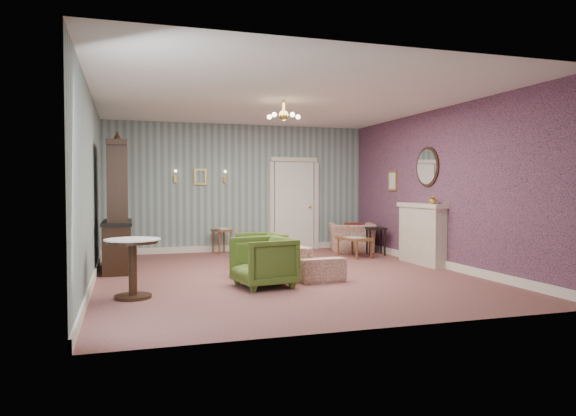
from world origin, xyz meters
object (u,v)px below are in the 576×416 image
object	(u,v)px
olive_chair_c	(261,250)
side_table_black	(376,241)
dresser	(117,203)
wingback_chair	(352,233)
fireplace	(422,234)
sofa_chintz	(302,253)
pedestal_table	(133,268)
olive_chair_a	(263,259)
coffee_table	(354,247)
olive_chair_b	(258,256)

from	to	relation	value
olive_chair_c	side_table_black	xyz separation A→B (m)	(2.89, 1.32, -0.07)
olive_chair_c	dresser	world-z (taller)	dresser
wingback_chair	fireplace	bearing A→B (deg)	118.28
dresser	fireplace	world-z (taller)	dresser
side_table_black	sofa_chintz	bearing A→B (deg)	-140.17
wingback_chair	pedestal_table	size ratio (longest dim) A/B	1.25
olive_chair_a	sofa_chintz	size ratio (longest dim) A/B	0.44
olive_chair_a	side_table_black	distance (m)	4.31
side_table_black	coffee_table	bearing A→B (deg)	-162.32
olive_chair_b	fireplace	bearing A→B (deg)	97.65
olive_chair_c	sofa_chintz	bearing A→B (deg)	33.72
wingback_chair	side_table_black	xyz separation A→B (m)	(0.24, -0.70, -0.13)
olive_chair_a	olive_chair_c	world-z (taller)	olive_chair_a
olive_chair_b	pedestal_table	bearing A→B (deg)	-65.88
dresser	pedestal_table	size ratio (longest dim) A/B	3.02
dresser	sofa_chintz	bearing A→B (deg)	-24.41
sofa_chintz	dresser	size ratio (longest dim) A/B	0.77
pedestal_table	olive_chair_a	bearing A→B (deg)	7.85
olive_chair_c	fireplace	distance (m)	3.11
olive_chair_c	side_table_black	size ratio (longest dim) A/B	1.23
sofa_chintz	coffee_table	bearing A→B (deg)	-49.40
coffee_table	sofa_chintz	bearing A→B (deg)	-134.83
dresser	side_table_black	size ratio (longest dim) A/B	4.00
olive_chair_b	wingback_chair	world-z (taller)	wingback_chair
side_table_black	pedestal_table	size ratio (longest dim) A/B	0.76
olive_chair_b	sofa_chintz	size ratio (longest dim) A/B	0.39
fireplace	sofa_chintz	bearing A→B (deg)	-169.78
olive_chair_b	coffee_table	size ratio (longest dim) A/B	0.87
olive_chair_a	fireplace	bearing A→B (deg)	101.57
side_table_black	olive_chair_c	bearing A→B (deg)	-155.41
dresser	coffee_table	distance (m)	4.83
sofa_chintz	coffee_table	size ratio (longest dim) A/B	2.26
sofa_chintz	dresser	xyz separation A→B (m)	(-2.96, 1.38, 0.84)
olive_chair_c	dresser	bearing A→B (deg)	-114.24
olive_chair_c	coffee_table	xyz separation A→B (m)	(2.30, 1.14, -0.16)
olive_chair_c	dresser	size ratio (longest dim) A/B	0.31
dresser	olive_chair_b	bearing A→B (deg)	-34.83
olive_chair_a	sofa_chintz	world-z (taller)	olive_chair_a
olive_chair_a	fireplace	distance (m)	3.71
side_table_black	pedestal_table	bearing A→B (deg)	-148.72
olive_chair_b	side_table_black	xyz separation A→B (m)	(3.15, 2.11, -0.06)
wingback_chair	fireplace	distance (m)	2.25
sofa_chintz	dresser	distance (m)	3.36
olive_chair_c	sofa_chintz	xyz separation A→B (m)	(0.55, -0.63, -0.01)
olive_chair_b	side_table_black	size ratio (longest dim) A/B	1.19
olive_chair_b	olive_chair_c	bearing A→B (deg)	159.22
wingback_chair	fireplace	xyz separation A→B (m)	(0.45, -2.20, 0.15)
olive_chair_b	olive_chair_c	size ratio (longest dim) A/B	0.96
sofa_chintz	pedestal_table	distance (m)	2.96
dresser	olive_chair_a	bearing A→B (deg)	-47.03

